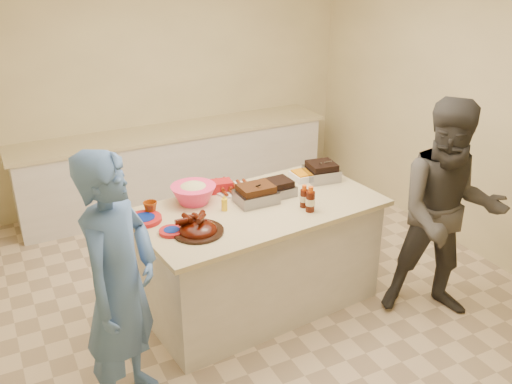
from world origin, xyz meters
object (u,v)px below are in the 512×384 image
island (259,303)px  roasting_pan (321,179)px  guest_gray (433,309)px  bbq_bottle_a (310,211)px  mustard_bottle (225,210)px  plastic_cup (151,214)px  coleslaw_bowl (194,202)px  rib_platter (198,232)px  bbq_bottle_b (304,207)px

island → roasting_pan: (0.74, 0.23, 0.93)m
roasting_pan → guest_gray: 1.46m
roasting_pan → bbq_bottle_a: size_ratio=1.28×
mustard_bottle → guest_gray: bearing=-27.3°
island → bbq_bottle_a: 1.01m
plastic_cup → bbq_bottle_a: bearing=-24.8°
island → guest_gray: 1.48m
bbq_bottle_a → mustard_bottle: (-0.59, 0.32, 0.00)m
coleslaw_bowl → mustard_bottle: bearing=-56.7°
rib_platter → coleslaw_bowl: (0.16, 0.49, 0.00)m
island → guest_gray: size_ratio=1.07×
roasting_pan → coleslaw_bowl: (-1.18, 0.06, 0.00)m
island → plastic_cup: size_ratio=17.92×
rib_platter → mustard_bottle: bearing=37.9°
guest_gray → roasting_pan: bearing=149.9°
plastic_cup → bbq_bottle_b: bearing=-21.0°
mustard_bottle → island: bearing=-9.8°
rib_platter → roasting_pan: (1.33, 0.43, 0.00)m
plastic_cup → roasting_pan: bearing=-0.6°
plastic_cup → guest_gray: (2.09, -1.00, -0.93)m
roasting_pan → coleslaw_bowl: size_ratio=0.73×
rib_platter → coleslaw_bowl: 0.52m
roasting_pan → bbq_bottle_b: bearing=-128.8°
roasting_pan → bbq_bottle_a: 0.66m
bbq_bottle_a → roasting_pan: bearing=49.6°
island → coleslaw_bowl: coleslaw_bowl is taller
island → mustard_bottle: (-0.28, 0.05, 0.93)m
bbq_bottle_a → mustard_bottle: bbq_bottle_a is taller
roasting_pan → plastic_cup: bearing=-173.2°
bbq_bottle_b → mustard_bottle: (-0.59, 0.23, 0.00)m
roasting_pan → bbq_bottle_b: size_ratio=1.43×
rib_platter → plastic_cup: 0.50m
island → mustard_bottle: bearing=164.3°
bbq_bottle_a → mustard_bottle: bearing=151.7°
plastic_cup → guest_gray: plastic_cup is taller
rib_platter → plastic_cup: (-0.21, 0.45, 0.00)m
plastic_cup → guest_gray: 2.50m
coleslaw_bowl → plastic_cup: bearing=-173.4°
island → roasting_pan: roasting_pan is taller
island → plastic_cup: (-0.81, 0.25, 0.93)m
roasting_pan → coleslaw_bowl: bearing=-175.5°
roasting_pan → plastic_cup: 1.55m
coleslaw_bowl → bbq_bottle_b: bearing=-32.3°
coleslaw_bowl → bbq_bottle_b: size_ratio=1.96×
rib_platter → bbq_bottle_a: 0.91m
roasting_pan → mustard_bottle: mustard_bottle is taller
mustard_bottle → bbq_bottle_a: bearing=-28.3°
bbq_bottle_a → coleslaw_bowl: bearing=143.1°
island → rib_platter: rib_platter is taller
plastic_cup → coleslaw_bowl: bearing=6.6°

